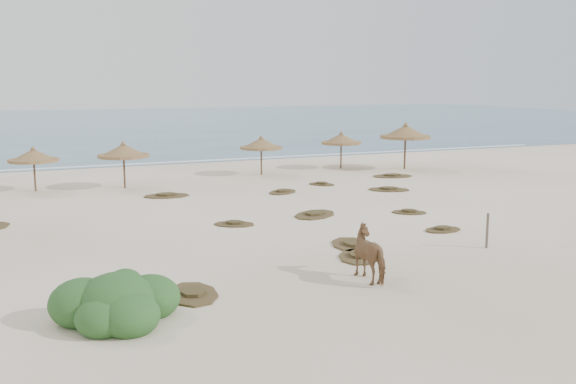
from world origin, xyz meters
The scene contains 23 objects.
ground centered at (0.00, 0.00, 0.00)m, with size 160.00×160.00×0.00m, color white.
ocean centered at (0.00, 75.00, 0.00)m, with size 200.00×100.00×0.01m, color #275777.
foam_line centered at (0.00, 26.00, 0.00)m, with size 70.00×0.60×0.01m, color white.
palapa_2 centered at (-7.96, 16.52, 1.90)m, with size 3.13×3.13×2.45m.
palapa_3 centered at (-3.37, 15.69, 2.03)m, with size 3.18×3.18×2.62m.
palapa_4 centered at (5.44, 17.52, 1.95)m, with size 3.44×3.44×2.51m.
palapa_5 centered at (11.50, 18.22, 1.97)m, with size 2.77×2.77×2.54m.
palapa_6 centered at (15.35, 16.30, 2.46)m, with size 4.09×4.09×3.17m.
horse centered at (0.58, -4.25, 0.79)m, with size 0.85×1.86×1.57m, color #8C613F.
fence_post_near centered at (6.19, -2.67, 0.63)m, with size 0.09×0.09×1.25m, color brown.
bush centered at (-6.89, -4.74, 0.47)m, with size 3.20×2.82×1.43m.
scrub_2 centered at (-0.81, 4.39, 0.05)m, with size 2.01×1.82×0.16m.
scrub_3 centered at (3.06, 4.81, 0.05)m, with size 2.83×2.65×0.16m.
scrub_4 centered at (7.16, 3.59, 0.05)m, with size 1.85×1.67×0.16m.
scrub_5 centered at (9.67, 9.25, 0.05)m, with size 2.67×2.37×0.16m.
scrub_7 centered at (4.07, 10.83, 0.05)m, with size 2.26×2.12×0.16m.
scrub_9 centered at (2.02, -0.58, 0.05)m, with size 1.85×2.54×0.16m.
scrub_10 centered at (7.13, 12.34, 0.05)m, with size 1.74×1.87×0.16m.
scrub_11 centered at (-4.70, -3.52, 0.05)m, with size 1.59×2.27×0.16m.
scrub_12 centered at (6.42, 0.15, 0.05)m, with size 1.66×1.14×0.16m.
scrub_13 centered at (-1.86, 12.12, 0.05)m, with size 2.56×1.87×0.16m.
scrub_14 centered at (1.43, -1.97, 0.05)m, with size 2.24×2.49×0.16m.
scrub_15 centered at (12.62, 13.52, 0.05)m, with size 2.81×2.15×0.16m.
Camera 1 is at (-8.99, -20.07, 5.78)m, focal length 40.00 mm.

